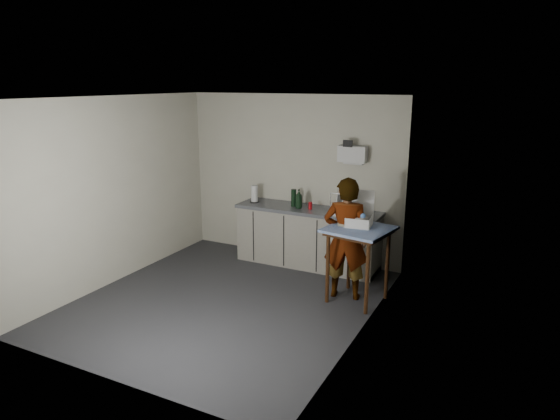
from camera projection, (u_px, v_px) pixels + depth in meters
The scene contains 15 objects.
ground at pixel (227, 301), 6.52m from camera, with size 4.00×4.00×0.00m, color #27272C.
wall_back at pixel (293, 178), 7.91m from camera, with size 3.60×0.02×2.60m, color beige.
wall_right at pixel (363, 223), 5.41m from camera, with size 0.02×4.00×2.60m, color beige.
wall_left at pixel (116, 191), 6.97m from camera, with size 0.02×4.00×2.60m, color beige.
ceiling at pixel (221, 98), 5.86m from camera, with size 3.60×4.00×0.01m, color silver.
kitchen_counter at pixel (308, 238), 7.70m from camera, with size 2.24×0.62×0.91m.
wall_shelf at pixel (352, 154), 7.30m from camera, with size 0.42×0.18×0.37m.
side_table at pixel (359, 238), 6.33m from camera, with size 0.89×0.89×0.99m.
standing_man at pixel (346, 239), 6.46m from camera, with size 0.59×0.39×1.62m, color #B2A593.
soap_bottle at pixel (299, 199), 7.55m from camera, with size 0.11×0.11×0.29m, color black.
soda_can at pixel (310, 206), 7.51m from camera, with size 0.06×0.06×0.11m, color red.
dark_bottle at pixel (294, 198), 7.67m from camera, with size 0.08×0.08×0.27m, color black.
paper_towel at pixel (254, 194), 7.93m from camera, with size 0.15×0.15×0.27m.
dish_rack at pixel (346, 208), 7.33m from camera, with size 0.45×0.34×0.31m.
bakery_box at pixel (359, 218), 6.38m from camera, with size 0.35×0.36×0.44m.
Camera 1 is at (3.31, -5.05, 2.80)m, focal length 32.00 mm.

